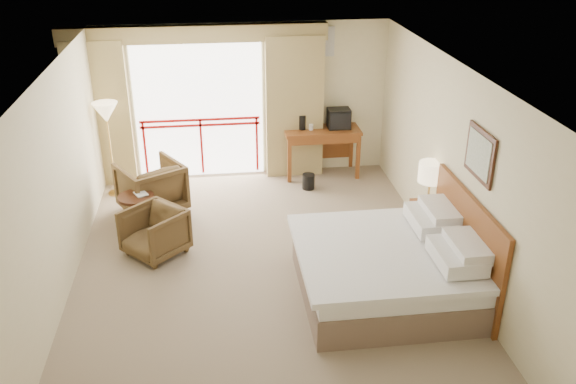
{
  "coord_description": "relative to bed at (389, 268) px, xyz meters",
  "views": [
    {
      "loc": [
        -0.56,
        -6.81,
        4.47
      ],
      "look_at": [
        0.36,
        0.4,
        1.02
      ],
      "focal_mm": 38.0,
      "sensor_mm": 36.0,
      "label": 1
    }
  ],
  "objects": [
    {
      "name": "floor",
      "position": [
        -1.5,
        0.6,
        -0.38
      ],
      "size": [
        7.0,
        7.0,
        0.0
      ],
      "primitive_type": "plane",
      "color": "#84735A",
      "rests_on": "ground"
    },
    {
      "name": "ceiling",
      "position": [
        -1.5,
        0.6,
        2.32
      ],
      "size": [
        7.0,
        7.0,
        0.0
      ],
      "primitive_type": "plane",
      "rotation": [
        3.14,
        0.0,
        0.0
      ],
      "color": "white",
      "rests_on": "wall_back"
    },
    {
      "name": "wall_back",
      "position": [
        -1.5,
        4.1,
        0.97
      ],
      "size": [
        5.0,
        0.0,
        5.0
      ],
      "primitive_type": "plane",
      "rotation": [
        1.57,
        0.0,
        0.0
      ],
      "color": "beige",
      "rests_on": "ground"
    },
    {
      "name": "wall_left",
      "position": [
        -4.0,
        0.6,
        0.97
      ],
      "size": [
        0.0,
        7.0,
        7.0
      ],
      "primitive_type": "plane",
      "rotation": [
        1.57,
        0.0,
        1.57
      ],
      "color": "beige",
      "rests_on": "ground"
    },
    {
      "name": "wall_right",
      "position": [
        1.0,
        0.6,
        0.97
      ],
      "size": [
        0.0,
        7.0,
        7.0
      ],
      "primitive_type": "plane",
      "rotation": [
        1.57,
        0.0,
        -1.57
      ],
      "color": "beige",
      "rests_on": "ground"
    },
    {
      "name": "balcony_door",
      "position": [
        -2.3,
        4.08,
        0.82
      ],
      "size": [
        2.4,
        0.0,
        2.4
      ],
      "primitive_type": "plane",
      "rotation": [
        1.57,
        0.0,
        0.0
      ],
      "color": "white",
      "rests_on": "wall_back"
    },
    {
      "name": "balcony_railing",
      "position": [
        -2.3,
        4.06,
        0.44
      ],
      "size": [
        2.09,
        0.03,
        1.02
      ],
      "color": "#A10F0D",
      "rests_on": "wall_back"
    },
    {
      "name": "curtain_left",
      "position": [
        -3.95,
        3.95,
        0.87
      ],
      "size": [
        1.0,
        0.26,
        2.5
      ],
      "primitive_type": "cube",
      "color": "olive",
      "rests_on": "wall_back"
    },
    {
      "name": "curtain_right",
      "position": [
        -0.65,
        3.95,
        0.87
      ],
      "size": [
        1.0,
        0.26,
        2.5
      ],
      "primitive_type": "cube",
      "color": "olive",
      "rests_on": "wall_back"
    },
    {
      "name": "valance",
      "position": [
        -2.3,
        3.98,
        2.17
      ],
      "size": [
        4.4,
        0.22,
        0.28
      ],
      "primitive_type": "cube",
      "color": "olive",
      "rests_on": "wall_back"
    },
    {
      "name": "hvac_vent",
      "position": [
        -0.2,
        4.07,
        1.97
      ],
      "size": [
        0.5,
        0.04,
        0.5
      ],
      "primitive_type": "cube",
      "color": "silver",
      "rests_on": "wall_back"
    },
    {
      "name": "bed",
      "position": [
        0.0,
        0.0,
        0.0
      ],
      "size": [
        2.13,
        2.06,
        0.97
      ],
      "color": "brown",
      "rests_on": "floor"
    },
    {
      "name": "headboard",
      "position": [
        0.96,
        0.0,
        0.27
      ],
      "size": [
        0.06,
        2.1,
        1.3
      ],
      "primitive_type": "cube",
      "color": "#653014",
      "rests_on": "wall_right"
    },
    {
      "name": "framed_art",
      "position": [
        0.97,
        0.0,
        1.47
      ],
      "size": [
        0.04,
        0.72,
        0.6
      ],
      "color": "black",
      "rests_on": "wall_right"
    },
    {
      "name": "nightstand",
      "position": [
        0.91,
        1.21,
        -0.08
      ],
      "size": [
        0.43,
        0.51,
        0.59
      ],
      "primitive_type": "cube",
      "rotation": [
        0.0,
        0.0,
        -0.03
      ],
      "color": "#653014",
      "rests_on": "floor"
    },
    {
      "name": "table_lamp",
      "position": [
        0.91,
        1.26,
        0.7
      ],
      "size": [
        0.35,
        0.35,
        0.62
      ],
      "rotation": [
        0.0,
        0.0,
        -0.03
      ],
      "color": "tan",
      "rests_on": "nightstand"
    },
    {
      "name": "phone",
      "position": [
        0.86,
        1.06,
        0.25
      ],
      "size": [
        0.2,
        0.18,
        0.08
      ],
      "primitive_type": "cube",
      "rotation": [
        0.0,
        0.0,
        0.3
      ],
      "color": "black",
      "rests_on": "nightstand"
    },
    {
      "name": "desk",
      "position": [
        -0.17,
        3.89,
        0.3
      ],
      "size": [
        1.34,
        0.65,
        0.88
      ],
      "rotation": [
        0.0,
        0.0,
        -0.02
      ],
      "color": "#653014",
      "rests_on": "floor"
    },
    {
      "name": "tv",
      "position": [
        0.13,
        3.83,
        0.67
      ],
      "size": [
        0.39,
        0.31,
        0.35
      ],
      "rotation": [
        0.0,
        0.0,
        0.31
      ],
      "color": "black",
      "rests_on": "desk"
    },
    {
      "name": "coffee_maker",
      "position": [
        -0.52,
        3.83,
        0.62
      ],
      "size": [
        0.15,
        0.15,
        0.26
      ],
      "primitive_type": "cylinder",
      "rotation": [
        0.0,
        0.0,
        -0.27
      ],
      "color": "black",
      "rests_on": "desk"
    },
    {
      "name": "cup",
      "position": [
        -0.37,
        3.78,
        0.55
      ],
      "size": [
        0.1,
        0.1,
        0.11
      ],
      "primitive_type": "cylinder",
      "rotation": [
        0.0,
        0.0,
        -0.37
      ],
      "color": "white",
      "rests_on": "desk"
    },
    {
      "name": "wastebasket",
      "position": [
        -0.49,
        3.23,
        -0.24
      ],
      "size": [
        0.26,
        0.26,
        0.27
      ],
      "primitive_type": "cylinder",
      "rotation": [
        0.0,
        0.0,
        0.26
      ],
      "color": "black",
      "rests_on": "floor"
    },
    {
      "name": "armchair_far",
      "position": [
        -3.09,
        2.72,
        -0.38
      ],
      "size": [
        1.23,
        1.23,
        0.83
      ],
      "primitive_type": "imported",
      "rotation": [
        0.0,
        0.0,
        -2.61
      ],
      "color": "#47331B",
      "rests_on": "floor"
    },
    {
      "name": "armchair_near",
      "position": [
        -2.96,
        1.36,
        -0.38
      ],
      "size": [
        1.05,
        1.05,
        0.68
      ],
      "primitive_type": "imported",
      "rotation": [
        0.0,
        0.0,
        -0.81
      ],
      "color": "#47331B",
      "rests_on": "floor"
    },
    {
      "name": "side_table",
      "position": [
        -3.26,
        2.08,
        0.02
      ],
      "size": [
        0.53,
        0.53,
        0.57
      ],
      "rotation": [
        0.0,
        0.0,
        0.3
      ],
      "color": "black",
      "rests_on": "floor"
    },
    {
      "name": "book",
      "position": [
        -3.26,
        2.08,
        0.2
      ],
      "size": [
        0.25,
        0.27,
        0.02
      ],
      "primitive_type": "imported",
      "rotation": [
        0.0,
        0.0,
        0.46
      ],
      "color": "white",
      "rests_on": "side_table"
    },
    {
      "name": "floor_lamp",
      "position": [
        -3.77,
        3.46,
        1.0
      ],
      "size": [
        0.41,
        0.41,
        1.6
      ],
      "rotation": [
        0.0,
        0.0,
        -0.0
      ],
      "color": "tan",
      "rests_on": "floor"
    }
  ]
}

